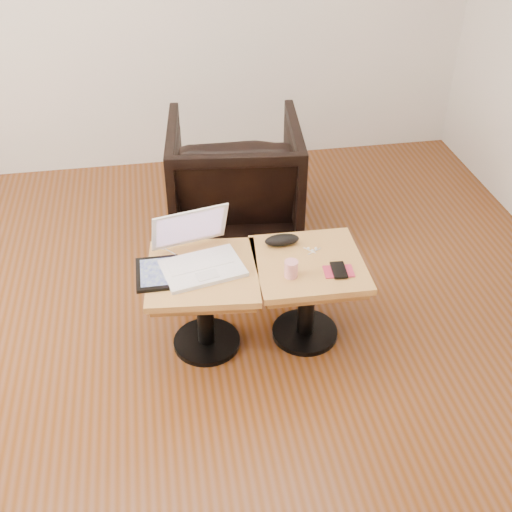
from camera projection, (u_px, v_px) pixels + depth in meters
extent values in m
cube|color=#53290C|center=(178.00, 384.00, 2.98)|extent=(4.50, 4.50, 0.01)
cylinder|color=black|center=(207.00, 342.00, 3.19)|extent=(0.33, 0.33, 0.03)
cylinder|color=black|center=(205.00, 309.00, 3.06)|extent=(0.08, 0.08, 0.40)
cube|color=brown|center=(203.00, 279.00, 2.96)|extent=(0.51, 0.51, 0.04)
cube|color=#9D5E33|center=(203.00, 273.00, 2.94)|extent=(0.55, 0.55, 0.03)
cylinder|color=black|center=(305.00, 332.00, 3.25)|extent=(0.33, 0.33, 0.03)
cylinder|color=black|center=(307.00, 299.00, 3.12)|extent=(0.08, 0.08, 0.40)
cube|color=brown|center=(308.00, 270.00, 3.01)|extent=(0.47, 0.47, 0.04)
cube|color=#9D5E33|center=(309.00, 264.00, 2.99)|extent=(0.52, 0.52, 0.03)
cube|color=white|center=(202.00, 268.00, 2.92)|extent=(0.41, 0.32, 0.02)
cube|color=silver|center=(200.00, 262.00, 2.95)|extent=(0.31, 0.18, 0.00)
cube|color=silver|center=(207.00, 275.00, 2.86)|extent=(0.11, 0.09, 0.00)
cube|color=white|center=(190.00, 227.00, 2.98)|extent=(0.37, 0.17, 0.23)
cube|color=#A14535|center=(190.00, 227.00, 2.98)|extent=(0.32, 0.14, 0.19)
cube|color=black|center=(158.00, 273.00, 2.90)|extent=(0.20, 0.25, 0.02)
cube|color=#191E38|center=(158.00, 272.00, 2.89)|extent=(0.16, 0.21, 0.00)
cube|color=white|center=(161.00, 245.00, 3.07)|extent=(0.05, 0.05, 0.03)
ellipsoid|color=black|center=(282.00, 240.00, 3.08)|extent=(0.17, 0.08, 0.05)
cylinder|color=#D03247|center=(291.00, 269.00, 2.87)|extent=(0.07, 0.07, 0.08)
sphere|color=white|center=(312.00, 251.00, 3.04)|extent=(0.01, 0.01, 0.01)
sphere|color=white|center=(316.00, 248.00, 3.06)|extent=(0.01, 0.01, 0.01)
sphere|color=white|center=(308.00, 249.00, 3.06)|extent=(0.01, 0.01, 0.01)
cylinder|color=white|center=(312.00, 252.00, 3.04)|extent=(0.07, 0.05, 0.00)
cube|color=#A42A43|center=(339.00, 271.00, 2.92)|extent=(0.14, 0.10, 0.01)
cube|color=black|center=(339.00, 270.00, 2.91)|extent=(0.07, 0.12, 0.01)
imported|color=black|center=(235.00, 177.00, 3.85)|extent=(0.84, 0.86, 0.71)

